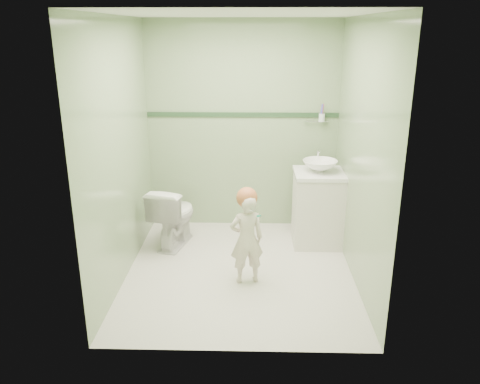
{
  "coord_description": "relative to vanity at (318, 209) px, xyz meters",
  "views": [
    {
      "loc": [
        0.12,
        -4.26,
        2.28
      ],
      "look_at": [
        0.0,
        0.15,
        0.78
      ],
      "focal_mm": 35.95,
      "sensor_mm": 36.0,
      "label": 1
    }
  ],
  "objects": [
    {
      "name": "faucet",
      "position": [
        0.0,
        0.19,
        0.57
      ],
      "size": [
        0.03,
        0.13,
        0.18
      ],
      "color": "silver",
      "rests_on": "counter"
    },
    {
      "name": "trim_stripe",
      "position": [
        -0.84,
        0.54,
        0.95
      ],
      "size": [
        2.2,
        0.02,
        0.05
      ],
      "primitive_type": "cube",
      "color": "#264428",
      "rests_on": "room_shell"
    },
    {
      "name": "toddler",
      "position": [
        -0.77,
        -0.89,
        0.04
      ],
      "size": [
        0.36,
        0.28,
        0.87
      ],
      "primitive_type": "imported",
      "rotation": [
        0.0,
        0.0,
        3.39
      ],
      "color": "beige",
      "rests_on": "ground"
    },
    {
      "name": "cup_holder",
      "position": [
        0.05,
        0.48,
        0.93
      ],
      "size": [
        0.26,
        0.07,
        0.21
      ],
      "color": "silver",
      "rests_on": "room_shell"
    },
    {
      "name": "basin",
      "position": [
        0.0,
        0.0,
        0.49
      ],
      "size": [
        0.37,
        0.37,
        0.13
      ],
      "primitive_type": "imported",
      "color": "white",
      "rests_on": "counter"
    },
    {
      "name": "ground",
      "position": [
        -0.84,
        -0.7,
        -0.4
      ],
      "size": [
        2.5,
        2.5,
        0.0
      ],
      "primitive_type": "plane",
      "color": "silver",
      "rests_on": "ground"
    },
    {
      "name": "vanity",
      "position": [
        0.0,
        0.0,
        0.0
      ],
      "size": [
        0.52,
        0.5,
        0.8
      ],
      "primitive_type": "cube",
      "color": "silver",
      "rests_on": "ground"
    },
    {
      "name": "counter",
      "position": [
        0.0,
        0.0,
        0.41
      ],
      "size": [
        0.54,
        0.52,
        0.04
      ],
      "primitive_type": "cube",
      "color": "white",
      "rests_on": "vanity"
    },
    {
      "name": "teal_toothbrush",
      "position": [
        -0.67,
        -1.0,
        0.31
      ],
      "size": [
        0.11,
        0.14,
        0.08
      ],
      "color": "#0A9A77",
      "rests_on": "toddler"
    },
    {
      "name": "toilet",
      "position": [
        -1.58,
        -0.08,
        -0.06
      ],
      "size": [
        0.53,
        0.74,
        0.68
      ],
      "primitive_type": "imported",
      "rotation": [
        0.0,
        0.0,
        2.9
      ],
      "color": "white",
      "rests_on": "ground"
    },
    {
      "name": "room_shell",
      "position": [
        -0.84,
        -0.7,
        0.8
      ],
      "size": [
        2.5,
        2.54,
        2.4
      ],
      "color": "#89A877",
      "rests_on": "ground"
    },
    {
      "name": "hair_cap",
      "position": [
        -0.77,
        -0.87,
        0.44
      ],
      "size": [
        0.19,
        0.19,
        0.19
      ],
      "primitive_type": "sphere",
      "color": "#B86439",
      "rests_on": "toddler"
    }
  ]
}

